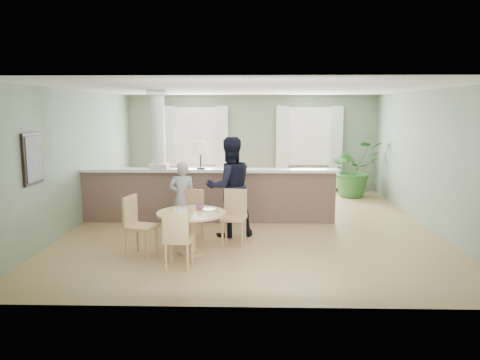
{
  "coord_description": "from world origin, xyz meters",
  "views": [
    {
      "loc": [
        -0.0,
        -9.26,
        2.34
      ],
      "look_at": [
        -0.21,
        -1.0,
        1.07
      ],
      "focal_mm": 35.0,
      "sensor_mm": 36.0,
      "label": 1
    }
  ],
  "objects_px": {
    "chair_side": "(137,223)",
    "man_person": "(230,187)",
    "child_person": "(183,198)",
    "dining_table": "(192,220)",
    "chair_far_boy": "(192,212)",
    "chair_near": "(177,237)",
    "houseplant": "(354,169)",
    "sofa": "(199,188)",
    "chair_far_man": "(235,214)"
  },
  "relations": [
    {
      "from": "sofa",
      "to": "chair_far_man",
      "type": "bearing_deg",
      "value": -52.97
    },
    {
      "from": "chair_far_boy",
      "to": "chair_far_man",
      "type": "height_order",
      "value": "chair_far_man"
    },
    {
      "from": "chair_near",
      "to": "child_person",
      "type": "xyz_separation_m",
      "value": [
        -0.21,
        1.92,
        0.2
      ]
    },
    {
      "from": "chair_side",
      "to": "child_person",
      "type": "distance_m",
      "value": 1.38
    },
    {
      "from": "chair_near",
      "to": "chair_side",
      "type": "height_order",
      "value": "chair_side"
    },
    {
      "from": "chair_far_boy",
      "to": "houseplant",
      "type": "bearing_deg",
      "value": 66.13
    },
    {
      "from": "dining_table",
      "to": "chair_far_boy",
      "type": "relative_size",
      "value": 1.28
    },
    {
      "from": "chair_side",
      "to": "chair_near",
      "type": "bearing_deg",
      "value": -115.71
    },
    {
      "from": "chair_far_man",
      "to": "chair_side",
      "type": "relative_size",
      "value": 0.98
    },
    {
      "from": "chair_near",
      "to": "man_person",
      "type": "bearing_deg",
      "value": -106.16
    },
    {
      "from": "houseplant",
      "to": "dining_table",
      "type": "distance_m",
      "value": 6.21
    },
    {
      "from": "chair_far_boy",
      "to": "child_person",
      "type": "height_order",
      "value": "child_person"
    },
    {
      "from": "houseplant",
      "to": "dining_table",
      "type": "bearing_deg",
      "value": -126.27
    },
    {
      "from": "houseplant",
      "to": "sofa",
      "type": "bearing_deg",
      "value": -159.67
    },
    {
      "from": "chair_far_boy",
      "to": "chair_side",
      "type": "height_order",
      "value": "chair_side"
    },
    {
      "from": "sofa",
      "to": "chair_far_man",
      "type": "relative_size",
      "value": 3.41
    },
    {
      "from": "sofa",
      "to": "dining_table",
      "type": "bearing_deg",
      "value": -66.41
    },
    {
      "from": "man_person",
      "to": "chair_far_boy",
      "type": "bearing_deg",
      "value": -8.88
    },
    {
      "from": "dining_table",
      "to": "chair_side",
      "type": "bearing_deg",
      "value": -171.05
    },
    {
      "from": "houseplant",
      "to": "chair_side",
      "type": "height_order",
      "value": "houseplant"
    },
    {
      "from": "chair_far_boy",
      "to": "chair_near",
      "type": "relative_size",
      "value": 0.99
    },
    {
      "from": "sofa",
      "to": "man_person",
      "type": "xyz_separation_m",
      "value": [
        0.86,
        -2.5,
        0.45
      ]
    },
    {
      "from": "chair_far_man",
      "to": "child_person",
      "type": "relative_size",
      "value": 0.68
    },
    {
      "from": "houseplant",
      "to": "chair_far_man",
      "type": "xyz_separation_m",
      "value": [
        -3.0,
        -4.41,
        -0.23
      ]
    },
    {
      "from": "child_person",
      "to": "man_person",
      "type": "bearing_deg",
      "value": 172.37
    },
    {
      "from": "child_person",
      "to": "man_person",
      "type": "relative_size",
      "value": 0.75
    },
    {
      "from": "child_person",
      "to": "man_person",
      "type": "distance_m",
      "value": 0.91
    },
    {
      "from": "sofa",
      "to": "dining_table",
      "type": "height_order",
      "value": "sofa"
    },
    {
      "from": "houseplant",
      "to": "chair_near",
      "type": "bearing_deg",
      "value": -123.11
    },
    {
      "from": "houseplant",
      "to": "man_person",
      "type": "bearing_deg",
      "value": -128.07
    },
    {
      "from": "sofa",
      "to": "chair_far_boy",
      "type": "height_order",
      "value": "sofa"
    },
    {
      "from": "child_person",
      "to": "houseplant",
      "type": "bearing_deg",
      "value": -138.05
    },
    {
      "from": "chair_near",
      "to": "man_person",
      "type": "xyz_separation_m",
      "value": [
        0.68,
        1.84,
        0.43
      ]
    },
    {
      "from": "chair_far_boy",
      "to": "child_person",
      "type": "bearing_deg",
      "value": 150.57
    },
    {
      "from": "dining_table",
      "to": "chair_far_man",
      "type": "distance_m",
      "value": 0.9
    },
    {
      "from": "sofa",
      "to": "man_person",
      "type": "height_order",
      "value": "man_person"
    },
    {
      "from": "chair_side",
      "to": "man_person",
      "type": "distance_m",
      "value": 1.89
    },
    {
      "from": "dining_table",
      "to": "chair_far_boy",
      "type": "bearing_deg",
      "value": 97.06
    },
    {
      "from": "man_person",
      "to": "houseplant",
      "type": "bearing_deg",
      "value": -148.89
    },
    {
      "from": "houseplant",
      "to": "chair_side",
      "type": "distance_m",
      "value": 6.86
    },
    {
      "from": "chair_side",
      "to": "houseplant",
      "type": "bearing_deg",
      "value": -26.02
    },
    {
      "from": "child_person",
      "to": "man_person",
      "type": "xyz_separation_m",
      "value": [
        0.88,
        -0.08,
        0.23
      ]
    },
    {
      "from": "chair_far_boy",
      "to": "chair_side",
      "type": "relative_size",
      "value": 0.91
    },
    {
      "from": "child_person",
      "to": "man_person",
      "type": "height_order",
      "value": "man_person"
    },
    {
      "from": "chair_far_boy",
      "to": "man_person",
      "type": "height_order",
      "value": "man_person"
    },
    {
      "from": "chair_far_boy",
      "to": "chair_far_man",
      "type": "relative_size",
      "value": 0.93
    },
    {
      "from": "sofa",
      "to": "houseplant",
      "type": "relative_size",
      "value": 2.15
    },
    {
      "from": "dining_table",
      "to": "child_person",
      "type": "bearing_deg",
      "value": 105.57
    },
    {
      "from": "houseplant",
      "to": "chair_far_boy",
      "type": "xyz_separation_m",
      "value": [
        -3.78,
        -4.11,
        -0.26
      ]
    },
    {
      "from": "chair_far_man",
      "to": "chair_far_boy",
      "type": "bearing_deg",
      "value": 165.96
    }
  ]
}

